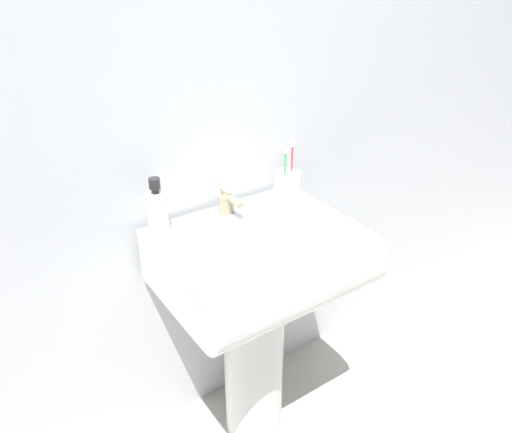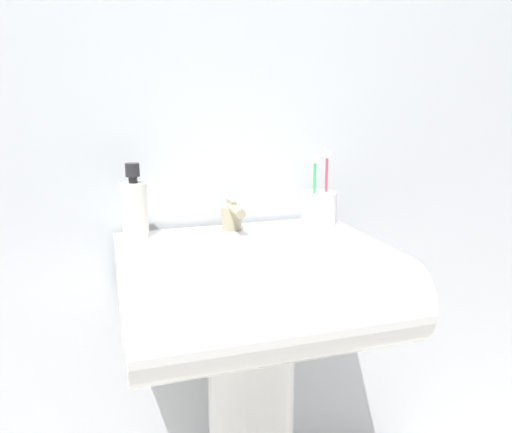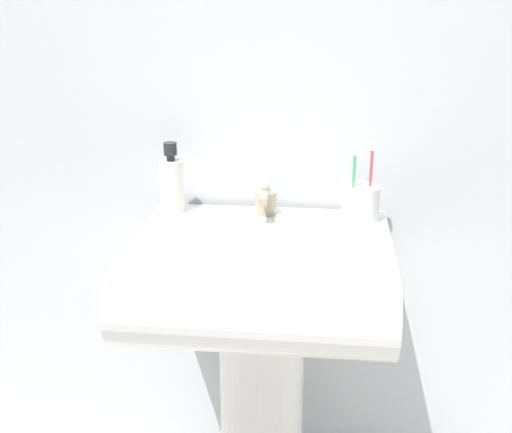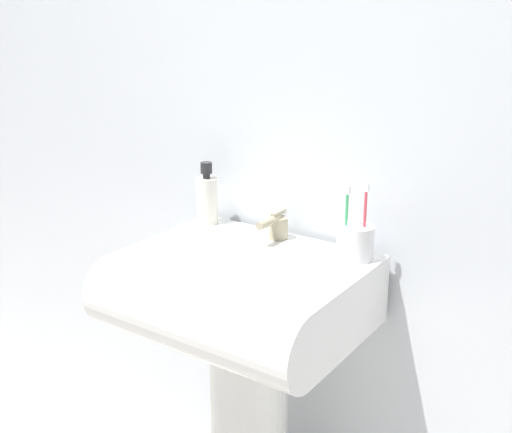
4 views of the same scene
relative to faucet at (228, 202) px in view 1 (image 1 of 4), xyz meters
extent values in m
plane|color=#ADA89E|center=(0.01, -0.13, -0.86)|extent=(6.00, 6.00, 0.00)
cube|color=silver|center=(0.01, 0.10, 0.34)|extent=(5.00, 0.05, 2.40)
cylinder|color=white|center=(0.01, -0.13, -0.54)|extent=(0.20, 0.20, 0.65)
cube|color=white|center=(0.01, -0.13, -0.12)|extent=(0.57, 0.39, 0.17)
cylinder|color=white|center=(0.01, -0.33, -0.12)|extent=(0.57, 0.17, 0.17)
cylinder|color=tan|center=(0.00, 0.01, -0.01)|extent=(0.05, 0.05, 0.06)
cylinder|color=tan|center=(0.00, -0.03, 0.02)|extent=(0.02, 0.09, 0.02)
cube|color=tan|center=(0.00, 0.01, 0.03)|extent=(0.01, 0.06, 0.01)
cylinder|color=white|center=(0.23, -0.01, 0.01)|extent=(0.09, 0.09, 0.08)
cylinder|color=#3FB266|center=(0.21, -0.02, 0.05)|extent=(0.01, 0.01, 0.15)
cube|color=white|center=(0.21, -0.02, 0.13)|extent=(0.01, 0.01, 0.02)
cylinder|color=#D83F4C|center=(0.25, 0.00, 0.06)|extent=(0.01, 0.01, 0.16)
cube|color=white|center=(0.25, 0.00, 0.14)|extent=(0.01, 0.01, 0.02)
cylinder|color=silver|center=(-0.23, 0.00, 0.03)|extent=(0.06, 0.06, 0.13)
cylinder|color=#262628|center=(-0.23, 0.00, 0.10)|extent=(0.02, 0.02, 0.01)
cylinder|color=#262628|center=(-0.23, 0.00, 0.12)|extent=(0.03, 0.03, 0.03)
camera|label=1|loc=(-0.71, -1.19, 0.69)|focal=35.00mm
camera|label=2|loc=(-0.30, -1.14, 0.28)|focal=35.00mm
camera|label=3|loc=(0.14, -1.47, 0.49)|focal=45.00mm
camera|label=4|loc=(0.84, -1.32, 0.53)|focal=45.00mm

